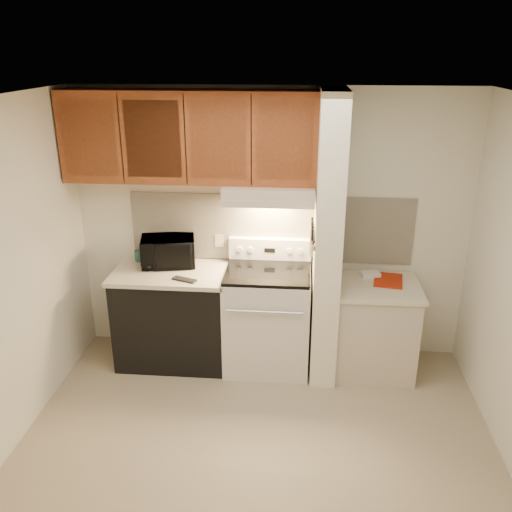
# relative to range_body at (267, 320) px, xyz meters

# --- Properties ---
(floor) EXTENTS (3.60, 3.60, 0.00)m
(floor) POSITION_rel_range_body_xyz_m (0.00, -1.16, -0.46)
(floor) COLOR tan
(floor) RESTS_ON ground
(ceiling) EXTENTS (3.60, 3.60, 0.00)m
(ceiling) POSITION_rel_range_body_xyz_m (0.00, -1.16, 2.04)
(ceiling) COLOR white
(ceiling) RESTS_ON wall_back
(wall_back) EXTENTS (3.60, 2.50, 0.02)m
(wall_back) POSITION_rel_range_body_xyz_m (0.00, 0.34, 0.79)
(wall_back) COLOR silver
(wall_back) RESTS_ON floor
(backsplash) EXTENTS (2.60, 0.02, 0.63)m
(backsplash) POSITION_rel_range_body_xyz_m (0.00, 0.33, 0.78)
(backsplash) COLOR #F4EACD
(backsplash) RESTS_ON wall_back
(range_body) EXTENTS (0.76, 0.65, 0.92)m
(range_body) POSITION_rel_range_body_xyz_m (0.00, 0.00, 0.00)
(range_body) COLOR silver
(range_body) RESTS_ON floor
(oven_window) EXTENTS (0.50, 0.01, 0.30)m
(oven_window) POSITION_rel_range_body_xyz_m (0.00, -0.32, 0.04)
(oven_window) COLOR black
(oven_window) RESTS_ON range_body
(oven_handle) EXTENTS (0.65, 0.02, 0.02)m
(oven_handle) POSITION_rel_range_body_xyz_m (0.00, -0.35, 0.26)
(oven_handle) COLOR silver
(oven_handle) RESTS_ON range_body
(cooktop) EXTENTS (0.74, 0.64, 0.03)m
(cooktop) POSITION_rel_range_body_xyz_m (0.00, 0.00, 0.48)
(cooktop) COLOR black
(cooktop) RESTS_ON range_body
(range_backguard) EXTENTS (0.76, 0.08, 0.20)m
(range_backguard) POSITION_rel_range_body_xyz_m (0.00, 0.28, 0.59)
(range_backguard) COLOR silver
(range_backguard) RESTS_ON range_body
(range_display) EXTENTS (0.10, 0.01, 0.04)m
(range_display) POSITION_rel_range_body_xyz_m (0.00, 0.24, 0.59)
(range_display) COLOR black
(range_display) RESTS_ON range_backguard
(range_knob_left_outer) EXTENTS (0.05, 0.02, 0.05)m
(range_knob_left_outer) POSITION_rel_range_body_xyz_m (-0.28, 0.24, 0.59)
(range_knob_left_outer) COLOR silver
(range_knob_left_outer) RESTS_ON range_backguard
(range_knob_left_inner) EXTENTS (0.05, 0.02, 0.05)m
(range_knob_left_inner) POSITION_rel_range_body_xyz_m (-0.18, 0.24, 0.59)
(range_knob_left_inner) COLOR silver
(range_knob_left_inner) RESTS_ON range_backguard
(range_knob_right_inner) EXTENTS (0.05, 0.02, 0.05)m
(range_knob_right_inner) POSITION_rel_range_body_xyz_m (0.18, 0.24, 0.59)
(range_knob_right_inner) COLOR silver
(range_knob_right_inner) RESTS_ON range_backguard
(range_knob_right_outer) EXTENTS (0.05, 0.02, 0.05)m
(range_knob_right_outer) POSITION_rel_range_body_xyz_m (0.28, 0.24, 0.59)
(range_knob_right_outer) COLOR silver
(range_knob_right_outer) RESTS_ON range_backguard
(dishwasher_front) EXTENTS (1.00, 0.63, 0.87)m
(dishwasher_front) POSITION_rel_range_body_xyz_m (-0.88, 0.01, -0.03)
(dishwasher_front) COLOR black
(dishwasher_front) RESTS_ON floor
(left_countertop) EXTENTS (1.04, 0.67, 0.04)m
(left_countertop) POSITION_rel_range_body_xyz_m (-0.88, 0.01, 0.43)
(left_countertop) COLOR beige
(left_countertop) RESTS_ON dishwasher_front
(spoon_rest) EXTENTS (0.23, 0.14, 0.02)m
(spoon_rest) POSITION_rel_range_body_xyz_m (-0.71, -0.19, 0.46)
(spoon_rest) COLOR black
(spoon_rest) RESTS_ON left_countertop
(teal_jar) EXTENTS (0.09, 0.09, 0.10)m
(teal_jar) POSITION_rel_range_body_xyz_m (-1.23, 0.23, 0.50)
(teal_jar) COLOR #2A5F58
(teal_jar) RESTS_ON left_countertop
(outlet) EXTENTS (0.08, 0.01, 0.12)m
(outlet) POSITION_rel_range_body_xyz_m (-0.48, 0.32, 0.64)
(outlet) COLOR beige
(outlet) RESTS_ON backsplash
(microwave) EXTENTS (0.54, 0.42, 0.27)m
(microwave) POSITION_rel_range_body_xyz_m (-0.93, 0.15, 0.58)
(microwave) COLOR black
(microwave) RESTS_ON left_countertop
(partition_pillar) EXTENTS (0.22, 0.70, 2.50)m
(partition_pillar) POSITION_rel_range_body_xyz_m (0.51, -0.01, 0.79)
(partition_pillar) COLOR white
(partition_pillar) RESTS_ON floor
(pillar_trim) EXTENTS (0.01, 0.70, 0.04)m
(pillar_trim) POSITION_rel_range_body_xyz_m (0.39, -0.01, 0.84)
(pillar_trim) COLOR brown
(pillar_trim) RESTS_ON partition_pillar
(knife_strip) EXTENTS (0.02, 0.42, 0.04)m
(knife_strip) POSITION_rel_range_body_xyz_m (0.39, -0.06, 0.86)
(knife_strip) COLOR black
(knife_strip) RESTS_ON partition_pillar
(knife_blade_a) EXTENTS (0.01, 0.03, 0.16)m
(knife_blade_a) POSITION_rel_range_body_xyz_m (0.38, -0.23, 0.76)
(knife_blade_a) COLOR silver
(knife_blade_a) RESTS_ON knife_strip
(knife_handle_a) EXTENTS (0.02, 0.02, 0.10)m
(knife_handle_a) POSITION_rel_range_body_xyz_m (0.38, -0.22, 0.91)
(knife_handle_a) COLOR black
(knife_handle_a) RESTS_ON knife_strip
(knife_blade_b) EXTENTS (0.01, 0.04, 0.18)m
(knife_blade_b) POSITION_rel_range_body_xyz_m (0.38, -0.13, 0.75)
(knife_blade_b) COLOR silver
(knife_blade_b) RESTS_ON knife_strip
(knife_handle_b) EXTENTS (0.02, 0.02, 0.10)m
(knife_handle_b) POSITION_rel_range_body_xyz_m (0.38, -0.13, 0.91)
(knife_handle_b) COLOR black
(knife_handle_b) RESTS_ON knife_strip
(knife_blade_c) EXTENTS (0.01, 0.04, 0.20)m
(knife_blade_c) POSITION_rel_range_body_xyz_m (0.38, -0.06, 0.74)
(knife_blade_c) COLOR silver
(knife_blade_c) RESTS_ON knife_strip
(knife_handle_c) EXTENTS (0.02, 0.02, 0.10)m
(knife_handle_c) POSITION_rel_range_body_xyz_m (0.38, -0.04, 0.91)
(knife_handle_c) COLOR black
(knife_handle_c) RESTS_ON knife_strip
(knife_blade_d) EXTENTS (0.01, 0.04, 0.16)m
(knife_blade_d) POSITION_rel_range_body_xyz_m (0.38, 0.02, 0.76)
(knife_blade_d) COLOR silver
(knife_blade_d) RESTS_ON knife_strip
(knife_handle_d) EXTENTS (0.02, 0.02, 0.10)m
(knife_handle_d) POSITION_rel_range_body_xyz_m (0.38, 0.02, 0.91)
(knife_handle_d) COLOR black
(knife_handle_d) RESTS_ON knife_strip
(knife_blade_e) EXTENTS (0.01, 0.04, 0.18)m
(knife_blade_e) POSITION_rel_range_body_xyz_m (0.38, 0.11, 0.75)
(knife_blade_e) COLOR silver
(knife_blade_e) RESTS_ON knife_strip
(knife_handle_e) EXTENTS (0.02, 0.02, 0.10)m
(knife_handle_e) POSITION_rel_range_body_xyz_m (0.38, 0.10, 0.91)
(knife_handle_e) COLOR black
(knife_handle_e) RESTS_ON knife_strip
(oven_mitt) EXTENTS (0.03, 0.11, 0.27)m
(oven_mitt) POSITION_rel_range_body_xyz_m (0.38, 0.17, 0.72)
(oven_mitt) COLOR gray
(oven_mitt) RESTS_ON partition_pillar
(right_cab_base) EXTENTS (0.70, 0.60, 0.81)m
(right_cab_base) POSITION_rel_range_body_xyz_m (0.97, -0.01, -0.06)
(right_cab_base) COLOR beige
(right_cab_base) RESTS_ON floor
(right_countertop) EXTENTS (0.74, 0.64, 0.04)m
(right_countertop) POSITION_rel_range_body_xyz_m (0.97, -0.01, 0.37)
(right_countertop) COLOR beige
(right_countertop) RESTS_ON right_cab_base
(red_folder) EXTENTS (0.29, 0.37, 0.01)m
(red_folder) POSITION_rel_range_body_xyz_m (1.07, 0.09, 0.40)
(red_folder) COLOR #AA230A
(red_folder) RESTS_ON right_countertop
(white_box) EXTENTS (0.19, 0.15, 0.04)m
(white_box) POSITION_rel_range_body_xyz_m (0.92, 0.17, 0.41)
(white_box) COLOR white
(white_box) RESTS_ON right_countertop
(range_hood) EXTENTS (0.78, 0.44, 0.15)m
(range_hood) POSITION_rel_range_body_xyz_m (0.00, 0.12, 1.17)
(range_hood) COLOR beige
(range_hood) RESTS_ON upper_cabinets
(hood_lip) EXTENTS (0.78, 0.04, 0.06)m
(hood_lip) POSITION_rel_range_body_xyz_m (0.00, -0.08, 1.12)
(hood_lip) COLOR beige
(hood_lip) RESTS_ON range_hood
(upper_cabinets) EXTENTS (2.18, 0.33, 0.77)m
(upper_cabinets) POSITION_rel_range_body_xyz_m (-0.69, 0.17, 1.62)
(upper_cabinets) COLOR brown
(upper_cabinets) RESTS_ON wall_back
(cab_door_a) EXTENTS (0.46, 0.01, 0.63)m
(cab_door_a) POSITION_rel_range_body_xyz_m (-1.51, 0.01, 1.62)
(cab_door_a) COLOR brown
(cab_door_a) RESTS_ON upper_cabinets
(cab_gap_a) EXTENTS (0.01, 0.01, 0.73)m
(cab_gap_a) POSITION_rel_range_body_xyz_m (-1.23, 0.01, 1.62)
(cab_gap_a) COLOR black
(cab_gap_a) RESTS_ON upper_cabinets
(cab_door_b) EXTENTS (0.46, 0.01, 0.63)m
(cab_door_b) POSITION_rel_range_body_xyz_m (-0.96, 0.01, 1.62)
(cab_door_b) COLOR brown
(cab_door_b) RESTS_ON upper_cabinets
(cab_gap_b) EXTENTS (0.01, 0.01, 0.73)m
(cab_gap_b) POSITION_rel_range_body_xyz_m (-0.69, 0.01, 1.62)
(cab_gap_b) COLOR black
(cab_gap_b) RESTS_ON upper_cabinets
(cab_door_c) EXTENTS (0.46, 0.01, 0.63)m
(cab_door_c) POSITION_rel_range_body_xyz_m (-0.42, 0.01, 1.62)
(cab_door_c) COLOR brown
(cab_door_c) RESTS_ON upper_cabinets
(cab_gap_c) EXTENTS (0.01, 0.01, 0.73)m
(cab_gap_c) POSITION_rel_range_body_xyz_m (-0.14, 0.01, 1.62)
(cab_gap_c) COLOR black
(cab_gap_c) RESTS_ON upper_cabinets
(cab_door_d) EXTENTS (0.46, 0.01, 0.63)m
(cab_door_d) POSITION_rel_range_body_xyz_m (0.13, 0.01, 1.62)
(cab_door_d) COLOR brown
(cab_door_d) RESTS_ON upper_cabinets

